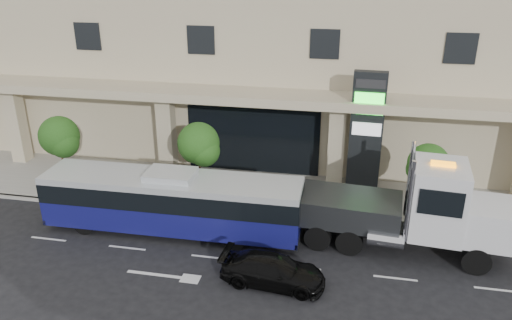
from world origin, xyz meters
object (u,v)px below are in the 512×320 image
(black_sedan, at_px, (273,270))
(city_bus, at_px, (172,201))
(signage_pylon, at_px, (366,135))
(tow_truck, at_px, (413,211))

(black_sedan, bearing_deg, city_bus, 63.65)
(city_bus, distance_m, signage_pylon, 10.73)
(tow_truck, bearing_deg, black_sedan, -141.76)
(tow_truck, relative_size, black_sedan, 2.49)
(tow_truck, bearing_deg, signage_pylon, 117.98)
(black_sedan, distance_m, signage_pylon, 9.96)
(city_bus, bearing_deg, tow_truck, 1.59)
(tow_truck, xyz_separation_m, signage_pylon, (-2.16, 5.10, 1.65))
(city_bus, xyz_separation_m, black_sedan, (5.44, -3.26, -0.98))
(tow_truck, relative_size, signage_pylon, 1.55)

